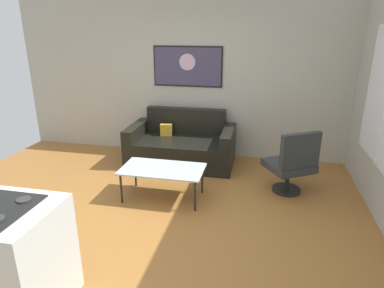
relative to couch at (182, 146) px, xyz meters
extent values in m
cube|color=#9A642E|center=(0.10, -1.89, -0.31)|extent=(6.40, 6.40, 0.04)
cube|color=#ACAA9A|center=(0.10, 0.54, 1.11)|extent=(6.40, 0.05, 2.80)
cube|color=black|center=(0.00, -0.04, -0.08)|extent=(1.38, 0.93, 0.43)
cube|color=black|center=(0.00, 0.34, 0.36)|extent=(1.38, 0.17, 0.44)
cube|color=black|center=(-0.78, -0.05, 0.03)|extent=(0.19, 0.93, 0.64)
cube|color=black|center=(0.78, -0.04, 0.03)|extent=(0.19, 0.93, 0.64)
cube|color=gold|center=(-0.30, 0.12, 0.24)|extent=(0.22, 0.14, 0.20)
cube|color=silver|center=(0.05, -1.27, 0.13)|extent=(1.09, 0.60, 0.02)
cylinder|color=#232326|center=(-0.44, -1.52, -0.09)|extent=(0.03, 0.03, 0.41)
cylinder|color=#232326|center=(0.54, -1.52, -0.09)|extent=(0.03, 0.03, 0.41)
cylinder|color=#232326|center=(-0.44, -1.02, -0.09)|extent=(0.03, 0.03, 0.41)
cylinder|color=#232326|center=(0.54, -1.02, -0.09)|extent=(0.03, 0.03, 0.41)
cylinder|color=black|center=(1.70, -0.72, -0.27)|extent=(0.40, 0.40, 0.04)
cylinder|color=black|center=(1.70, -0.72, -0.07)|extent=(0.06, 0.06, 0.36)
cube|color=#2B3032|center=(1.70, -0.72, 0.10)|extent=(0.77, 0.76, 0.10)
cube|color=#2B3032|center=(1.80, -0.90, 0.39)|extent=(0.53, 0.36, 0.48)
cylinder|color=#2D2D2D|center=(-0.47, -3.19, 0.64)|extent=(0.11, 0.11, 0.01)
cube|color=black|center=(-0.01, 0.50, 1.27)|extent=(1.20, 0.01, 0.68)
cube|color=#413C56|center=(-0.01, 0.49, 1.27)|extent=(1.15, 0.02, 0.63)
cylinder|color=#CBA5BC|center=(-0.01, 0.48, 1.34)|extent=(0.28, 0.01, 0.28)
camera|label=1|loc=(1.28, -5.16, 1.90)|focal=31.30mm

